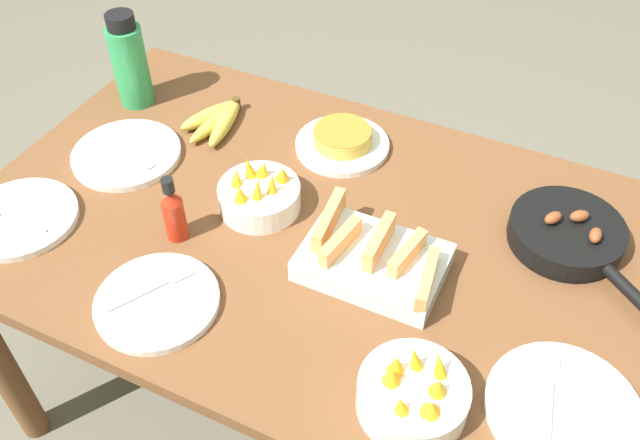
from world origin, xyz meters
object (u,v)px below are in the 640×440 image
at_px(skillet, 568,235).
at_px(melon_tray, 373,259).
at_px(fruit_bowl_citrus, 413,394).
at_px(empty_plate_far_left, 126,154).
at_px(banana_bunch, 217,120).
at_px(empty_plate_far_right, 157,302).
at_px(fruit_bowl_mango, 259,194).
at_px(hot_sauce_bottle, 173,212).
at_px(empty_plate_near_front, 20,218).
at_px(water_bottle, 129,62).
at_px(frittata_plate_center, 342,141).
at_px(empty_plate_mid_edge, 563,410).

bearing_deg(skillet, melon_tray, -104.86).
bearing_deg(fruit_bowl_citrus, empty_plate_far_left, 158.39).
bearing_deg(skillet, banana_bunch, -142.84).
height_order(melon_tray, skillet, melon_tray).
xyz_separation_m(skillet, fruit_bowl_citrus, (-0.16, -0.49, 0.01)).
bearing_deg(empty_plate_far_right, fruit_bowl_mango, 81.96).
bearing_deg(hot_sauce_bottle, empty_plate_near_front, -161.67).
height_order(empty_plate_near_front, hot_sauce_bottle, hot_sauce_bottle).
distance_m(banana_bunch, water_bottle, 0.26).
height_order(empty_plate_far_left, fruit_bowl_citrus, fruit_bowl_citrus).
relative_size(fruit_bowl_mango, hot_sauce_bottle, 1.13).
relative_size(skillet, fruit_bowl_citrus, 1.79).
xyz_separation_m(melon_tray, fruit_bowl_citrus, (0.17, -0.25, 0.00)).
relative_size(melon_tray, hot_sauce_bottle, 1.78).
xyz_separation_m(empty_plate_near_front, fruit_bowl_mango, (0.44, 0.26, 0.03)).
bearing_deg(empty_plate_far_left, hot_sauce_bottle, -32.76).
distance_m(banana_bunch, fruit_bowl_mango, 0.32).
distance_m(banana_bunch, frittata_plate_center, 0.32).
height_order(melon_tray, hot_sauce_bottle, hot_sauce_bottle).
bearing_deg(frittata_plate_center, skillet, -9.34).
xyz_separation_m(empty_plate_far_left, fruit_bowl_mango, (0.37, -0.01, 0.03)).
distance_m(fruit_bowl_mango, fruit_bowl_citrus, 0.56).
bearing_deg(empty_plate_far_right, empty_plate_mid_edge, 7.85).
height_order(banana_bunch, hot_sauce_bottle, hot_sauce_bottle).
bearing_deg(skillet, empty_plate_near_front, -118.27).
bearing_deg(fruit_bowl_citrus, frittata_plate_center, 123.65).
bearing_deg(fruit_bowl_citrus, empty_plate_near_front, 176.44).
distance_m(skillet, empty_plate_near_front, 1.15).
distance_m(skillet, water_bottle, 1.11).
distance_m(empty_plate_near_front, empty_plate_mid_edge, 1.14).
bearing_deg(empty_plate_mid_edge, fruit_bowl_citrus, -157.14).
bearing_deg(water_bottle, empty_plate_far_right, -50.72).
distance_m(empty_plate_far_left, empty_plate_far_right, 0.46).
xyz_separation_m(empty_plate_near_front, fruit_bowl_citrus, (0.91, -0.06, 0.03)).
distance_m(fruit_bowl_citrus, hot_sauce_bottle, 0.60).
bearing_deg(empty_plate_far_right, water_bottle, 129.28).
bearing_deg(empty_plate_mid_edge, skillet, 100.55).
relative_size(empty_plate_far_right, empty_plate_mid_edge, 0.91).
bearing_deg(melon_tray, empty_plate_far_right, -142.75).
bearing_deg(hot_sauce_bottle, banana_bunch, 108.99).
bearing_deg(frittata_plate_center, water_bottle, -174.84).
xyz_separation_m(empty_plate_mid_edge, hot_sauce_bottle, (-0.81, 0.07, 0.06)).
height_order(fruit_bowl_mango, hot_sauce_bottle, hot_sauce_bottle).
xyz_separation_m(melon_tray, fruit_bowl_mango, (-0.29, 0.07, 0.00)).
height_order(frittata_plate_center, empty_plate_near_front, frittata_plate_center).
relative_size(empty_plate_near_front, empty_plate_mid_edge, 0.94).
relative_size(empty_plate_far_left, empty_plate_far_right, 1.07).
bearing_deg(empty_plate_far_right, empty_plate_near_front, 171.30).
height_order(melon_tray, fruit_bowl_mango, fruit_bowl_mango).
bearing_deg(fruit_bowl_citrus, empty_plate_mid_edge, 22.86).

